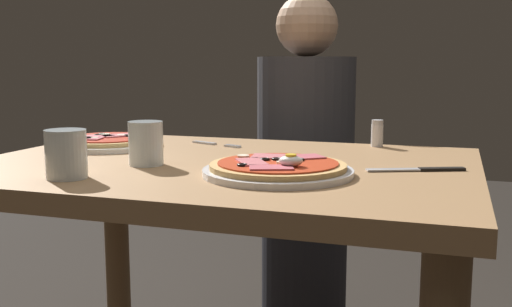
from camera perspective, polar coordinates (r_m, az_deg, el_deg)
name	(u,v)px	position (r m, az deg, el deg)	size (l,w,h in m)	color
dining_table	(224,223)	(1.31, -3.10, -6.65)	(1.05, 0.75, 0.75)	#9E754C
pizza_foreground	(278,169)	(1.12, 2.10, -1.44)	(0.28, 0.28, 0.05)	white
pizza_across_left	(107,142)	(1.54, -13.94, 1.07)	(0.27, 0.27, 0.03)	white
water_glass_near	(66,158)	(1.14, -17.56, -0.37)	(0.07, 0.07, 0.09)	silver
water_glass_far	(146,146)	(1.25, -10.41, 0.67)	(0.07, 0.07, 0.09)	silver
fork	(212,144)	(1.54, -4.17, 0.94)	(0.15, 0.07, 0.00)	silver
knife	(423,169)	(1.21, 15.54, -1.47)	(0.19, 0.09, 0.01)	silver
salt_shaker	(377,133)	(1.53, 11.42, 1.88)	(0.03, 0.03, 0.07)	white
diner_person	(304,184)	(2.01, 4.56, -2.88)	(0.32, 0.32, 1.18)	black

